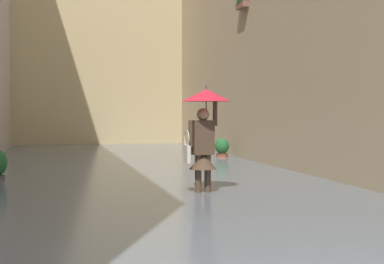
{
  "coord_description": "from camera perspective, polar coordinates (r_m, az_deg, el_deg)",
  "views": [
    {
      "loc": [
        2.03,
        2.77,
        1.63
      ],
      "look_at": [
        -0.25,
        -6.52,
        1.27
      ],
      "focal_mm": 53.46,
      "sensor_mm": 36.0,
      "label": 1
    }
  ],
  "objects": [
    {
      "name": "ground_plane",
      "position": [
        14.24,
        -5.5,
        -4.42
      ],
      "size": [
        60.0,
        60.0,
        0.0
      ],
      "primitive_type": "plane",
      "color": "gray"
    },
    {
      "name": "potted_plant_near_left",
      "position": [
        18.08,
        3.01,
        -1.73
      ],
      "size": [
        0.45,
        0.45,
        0.75
      ],
      "color": "#9E563D",
      "rests_on": "ground_plane"
    },
    {
      "name": "flood_water",
      "position": [
        14.23,
        -5.5,
        -4.12
      ],
      "size": [
        8.17,
        28.47,
        0.15
      ],
      "primitive_type": "cube",
      "color": "slate",
      "rests_on": "ground_plane"
    },
    {
      "name": "building_facade_left",
      "position": [
        15.71,
        11.6,
        11.95
      ],
      "size": [
        2.04,
        26.47,
        8.63
      ],
      "color": "tan",
      "rests_on": "ground_plane"
    },
    {
      "name": "building_facade_far",
      "position": [
        26.37,
        -9.38,
        8.41
      ],
      "size": [
        10.97,
        1.8,
        9.02
      ],
      "primitive_type": "cube",
      "color": "tan",
      "rests_on": "ground_plane"
    },
    {
      "name": "person_wading",
      "position": [
        10.32,
        1.23,
        0.9
      ],
      "size": [
        0.91,
        0.91,
        2.08
      ],
      "color": "#2D2319",
      "rests_on": "ground_plane"
    }
  ]
}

